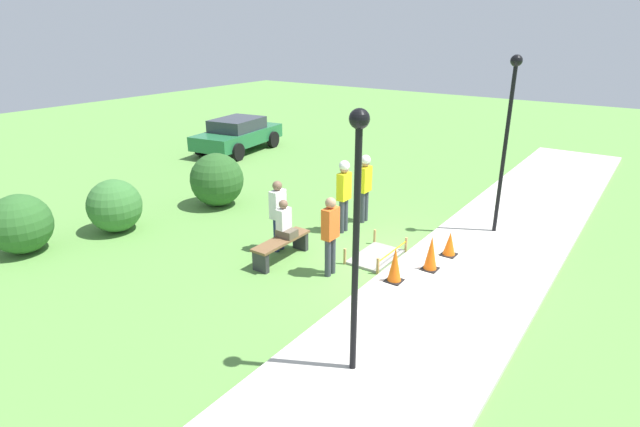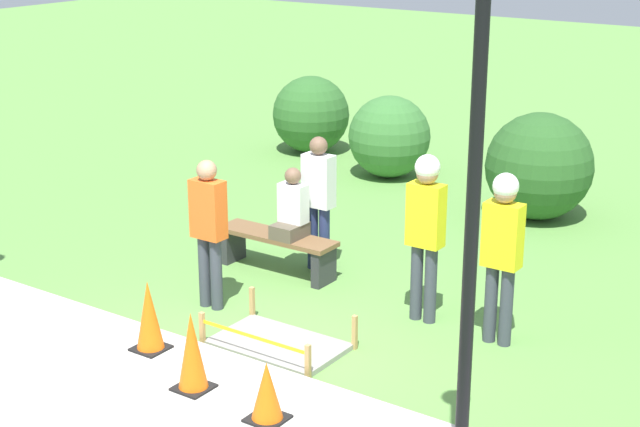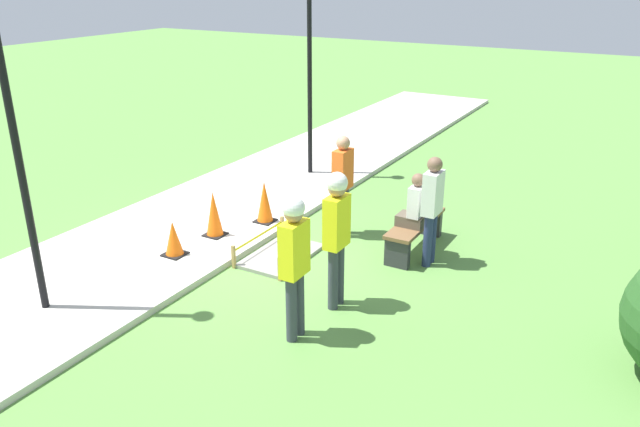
{
  "view_description": "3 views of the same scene",
  "coord_description": "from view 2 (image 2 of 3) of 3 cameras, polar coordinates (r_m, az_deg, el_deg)",
  "views": [
    {
      "loc": [
        -9.43,
        -4.54,
        5.15
      ],
      "look_at": [
        -0.04,
        2.08,
        0.82
      ],
      "focal_mm": 28.0,
      "sensor_mm": 36.0,
      "label": 1
    },
    {
      "loc": [
        5.88,
        -7.09,
        4.62
      ],
      "look_at": [
        -0.32,
        1.87,
        1.09
      ],
      "focal_mm": 55.0,
      "sensor_mm": 36.0,
      "label": 2
    },
    {
      "loc": [
        7.73,
        5.65,
        4.41
      ],
      "look_at": [
        -0.32,
        1.04,
        0.74
      ],
      "focal_mm": 35.0,
      "sensor_mm": 36.0,
      "label": 3
    }
  ],
  "objects": [
    {
      "name": "ground_plane",
      "position": [
        10.3,
        -4.54,
        -8.74
      ],
      "size": [
        60.0,
        60.0,
        0.0
      ],
      "primitive_type": "plane",
      "color": "#5B8E42"
    },
    {
      "name": "sidewalk",
      "position": [
        9.26,
        -10.87,
        -11.97
      ],
      "size": [
        28.0,
        3.17,
        0.1
      ],
      "color": "#BCB7AD",
      "rests_on": "ground_plane"
    },
    {
      "name": "wet_concrete_patch",
      "position": [
        10.62,
        -2.44,
        -7.59
      ],
      "size": [
        1.44,
        0.91,
        0.39
      ],
      "color": "gray",
      "rests_on": "ground_plane"
    },
    {
      "name": "traffic_cone_near_patch",
      "position": [
        10.35,
        -9.92,
        -5.89
      ],
      "size": [
        0.34,
        0.34,
        0.77
      ],
      "color": "black",
      "rests_on": "sidewalk"
    },
    {
      "name": "traffic_cone_far_patch",
      "position": [
        9.49,
        -7.46,
        -7.97
      ],
      "size": [
        0.34,
        0.34,
        0.79
      ],
      "color": "black",
      "rests_on": "sidewalk"
    },
    {
      "name": "traffic_cone_sidewalk_edge",
      "position": [
        8.95,
        -3.11,
        -10.31
      ],
      "size": [
        0.34,
        0.34,
        0.58
      ],
      "color": "black",
      "rests_on": "sidewalk"
    },
    {
      "name": "park_bench",
      "position": [
        12.56,
        -2.53,
        -1.88
      ],
      "size": [
        1.66,
        0.44,
        0.52
      ],
      "color": "#2D2D33",
      "rests_on": "ground_plane"
    },
    {
      "name": "person_seated_on_bench",
      "position": [
        12.31,
        -1.65,
        0.22
      ],
      "size": [
        0.36,
        0.44,
        0.89
      ],
      "color": "brown",
      "rests_on": "park_bench"
    },
    {
      "name": "worker_supervisor",
      "position": [
        10.47,
        10.56,
        -1.63
      ],
      "size": [
        0.4,
        0.28,
        1.91
      ],
      "color": "#383D47",
      "rests_on": "ground_plane"
    },
    {
      "name": "worker_assistant",
      "position": [
        10.91,
        6.17,
        -0.43
      ],
      "size": [
        0.4,
        0.28,
        1.95
      ],
      "color": "#383D47",
      "rests_on": "ground_plane"
    },
    {
      "name": "bystander_in_orange_shirt",
      "position": [
        11.33,
        -6.5,
        -0.66
      ],
      "size": [
        0.4,
        0.24,
        1.79
      ],
      "color": "#383D47",
      "rests_on": "ground_plane"
    },
    {
      "name": "bystander_in_gray_shirt",
      "position": [
        12.44,
        -0.08,
        1.08
      ],
      "size": [
        0.4,
        0.23,
        1.77
      ],
      "color": "navy",
      "rests_on": "ground_plane"
    },
    {
      "name": "lamppost_near",
      "position": [
        6.62,
        9.03,
        3.17
      ],
      "size": [
        0.28,
        0.28,
        4.43
      ],
      "color": "black",
      "rests_on": "sidewalk"
    },
    {
      "name": "shrub_rounded_near",
      "position": [
        16.85,
        4.06,
        4.48
      ],
      "size": [
        1.41,
        1.41,
        1.41
      ],
      "color": "#387033",
      "rests_on": "ground_plane"
    },
    {
      "name": "shrub_rounded_mid",
      "position": [
        18.48,
        -0.53,
        5.78
      ],
      "size": [
        1.45,
        1.45,
        1.45
      ],
      "color": "#2D6028",
      "rests_on": "ground_plane"
    },
    {
      "name": "shrub_rounded_far",
      "position": [
        14.92,
        12.63,
        2.7
      ],
      "size": [
        1.61,
        1.61,
        1.61
      ],
      "color": "#285623",
      "rests_on": "ground_plane"
    }
  ]
}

